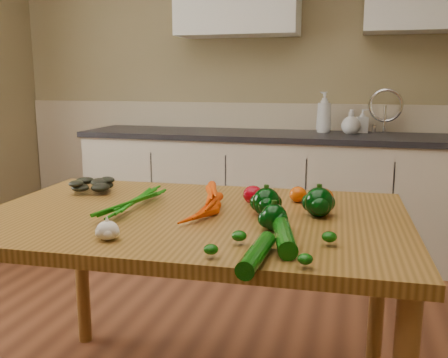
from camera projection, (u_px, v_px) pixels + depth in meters
room at (121, 90)px, 1.72m from camera, size 4.04×5.04×2.64m
counter_run at (273, 192)px, 3.73m from camera, size 2.84×0.64×1.14m
table at (193, 237)px, 1.81m from camera, size 1.55×1.03×0.81m
soap_bottle_a at (324, 112)px, 3.66m from camera, size 0.16×0.16×0.30m
soap_bottle_b at (362, 121)px, 3.63m from camera, size 0.09×0.09×0.17m
soap_bottle_c at (351, 122)px, 3.55m from camera, size 0.19×0.19×0.17m
carrot_bunch at (184, 202)px, 1.81m from camera, size 0.29×0.23×0.08m
leafy_greens at (94, 180)px, 2.10m from camera, size 0.22×0.19×0.11m
garlic_bulb at (107, 231)px, 1.49m from camera, size 0.07×0.07×0.06m
pepper_a at (266, 202)px, 1.75m from camera, size 0.10×0.10×0.10m
pepper_b at (319, 202)px, 1.74m from camera, size 0.10×0.10×0.10m
pepper_c at (274, 217)px, 1.58m from camera, size 0.08×0.08×0.08m
tomato_a at (253, 195)px, 1.92m from camera, size 0.08×0.08×0.07m
tomato_b at (298, 194)px, 1.95m from camera, size 0.07×0.07×0.06m
tomato_c at (323, 198)px, 1.87m from camera, size 0.08×0.08×0.07m
zucchini_a at (284, 236)px, 1.44m from camera, size 0.11×0.27×0.06m
zucchini_b at (257, 254)px, 1.30m from camera, size 0.06×0.25×0.05m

